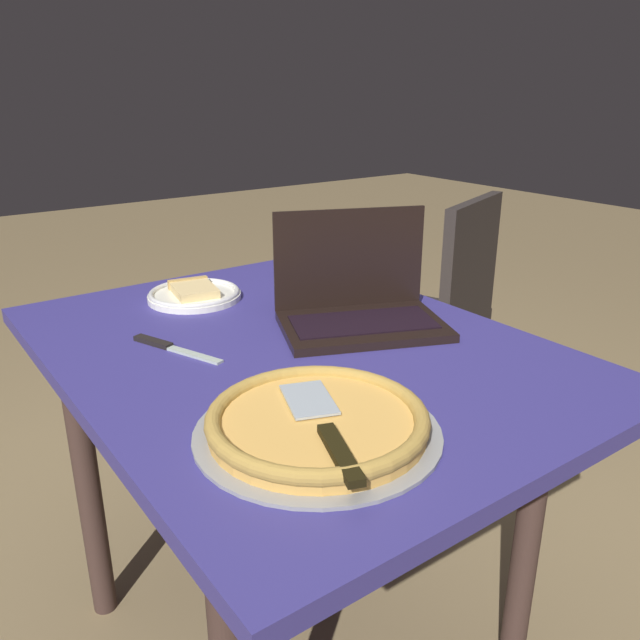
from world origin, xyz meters
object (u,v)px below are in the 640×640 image
(pizza_tray, at_px, (318,422))
(table_knife, at_px, (168,347))
(pizza_plate, at_px, (194,294))
(chair_near, at_px, (433,308))
(dining_table, at_px, (295,389))
(laptop, at_px, (358,302))

(pizza_tray, xyz_separation_m, table_knife, (-0.44, -0.05, -0.02))
(pizza_plate, xyz_separation_m, chair_near, (-0.07, 0.91, -0.24))
(pizza_tray, xyz_separation_m, chair_near, (-0.77, 1.04, -0.25))
(pizza_plate, xyz_separation_m, pizza_tray, (0.70, -0.13, 0.01))
(dining_table, height_order, laptop, laptop)
(laptop, relative_size, chair_near, 0.45)
(pizza_plate, bearing_deg, dining_table, 5.62)
(pizza_plate, relative_size, chair_near, 0.25)
(laptop, bearing_deg, pizza_tray, -46.37)
(pizza_plate, height_order, pizza_tray, pizza_tray)
(laptop, bearing_deg, pizza_plate, -149.78)
(dining_table, bearing_deg, chair_near, 117.42)
(dining_table, xyz_separation_m, laptop, (-0.01, 0.18, 0.15))
(chair_near, bearing_deg, dining_table, -62.58)
(dining_table, height_order, pizza_plate, pizza_plate)
(laptop, height_order, chair_near, laptop)
(dining_table, relative_size, pizza_plate, 5.16)
(laptop, xyz_separation_m, chair_near, (-0.44, 0.70, -0.28))
(pizza_plate, height_order, table_knife, pizza_plate)
(dining_table, xyz_separation_m, chair_near, (-0.45, 0.88, -0.13))
(laptop, xyz_separation_m, pizza_plate, (-0.37, -0.21, -0.04))
(dining_table, bearing_deg, pizza_plate, -174.38)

